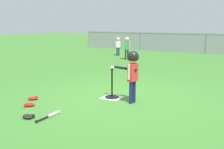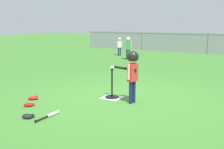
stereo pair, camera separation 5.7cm
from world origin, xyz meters
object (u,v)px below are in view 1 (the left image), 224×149
(glove_by_plate, at_px, (28,116))
(glove_tossed_aside, at_px, (33,98))
(batter_child, at_px, (133,66))
(spare_bat_silver, at_px, (51,115))
(glove_near_bats, at_px, (29,105))
(fielder_deep_left, at_px, (118,44))
(batting_tee, at_px, (112,93))
(fielder_deep_center, at_px, (127,45))
(baseball_on_tee, at_px, (112,67))

(glove_by_plate, distance_m, glove_tossed_aside, 1.19)
(batter_child, distance_m, spare_bat_silver, 1.95)
(glove_by_plate, height_order, glove_near_bats, same)
(fielder_deep_left, bearing_deg, batter_child, -59.12)
(glove_by_plate, bearing_deg, glove_tossed_aside, 132.49)
(batting_tee, bearing_deg, glove_near_bats, -129.46)
(batting_tee, height_order, fielder_deep_center, fielder_deep_center)
(batting_tee, relative_size, fielder_deep_center, 0.63)
(baseball_on_tee, relative_size, glove_by_plate, 0.31)
(glove_by_plate, bearing_deg, baseball_on_tee, 70.93)
(spare_bat_silver, relative_size, glove_near_bats, 2.15)
(glove_near_bats, bearing_deg, spare_bat_silver, -14.71)
(baseball_on_tee, distance_m, spare_bat_silver, 1.82)
(baseball_on_tee, relative_size, fielder_deep_left, 0.08)
(baseball_on_tee, relative_size, glove_tossed_aside, 0.27)
(baseball_on_tee, height_order, fielder_deep_center, fielder_deep_center)
(baseball_on_tee, height_order, glove_near_bats, baseball_on_tee)
(glove_near_bats, bearing_deg, fielder_deep_left, 106.52)
(batter_child, distance_m, glove_by_plate, 2.32)
(batting_tee, height_order, glove_near_bats, batting_tee)
(batting_tee, height_order, baseball_on_tee, baseball_on_tee)
(glove_by_plate, bearing_deg, fielder_deep_center, 103.81)
(batter_child, xyz_separation_m, glove_by_plate, (-1.24, -1.79, -0.78))
(glove_by_plate, bearing_deg, glove_near_bats, 136.16)
(batting_tee, bearing_deg, glove_by_plate, -109.07)
(batting_tee, height_order, glove_tossed_aside, batting_tee)
(batting_tee, bearing_deg, batter_child, -12.57)
(spare_bat_silver, height_order, glove_by_plate, glove_by_plate)
(batting_tee, height_order, fielder_deep_left, fielder_deep_left)
(batting_tee, bearing_deg, glove_tossed_aside, -144.46)
(batting_tee, relative_size, batter_child, 0.60)
(baseball_on_tee, relative_size, glove_near_bats, 0.27)
(batter_child, height_order, glove_near_bats, batter_child)
(baseball_on_tee, xyz_separation_m, glove_near_bats, (-1.18, -1.43, -0.68))
(baseball_on_tee, bearing_deg, batting_tee, 0.00)
(batter_child, xyz_separation_m, glove_near_bats, (-1.76, -1.30, -0.78))
(fielder_deep_center, distance_m, glove_by_plate, 8.02)
(glove_near_bats, relative_size, glove_tossed_aside, 1.00)
(fielder_deep_center, relative_size, glove_by_plate, 4.47)
(fielder_deep_left, bearing_deg, spare_bat_silver, -68.97)
(baseball_on_tee, xyz_separation_m, fielder_deep_left, (-3.67, 6.98, -0.09))
(glove_near_bats, bearing_deg, baseball_on_tee, 50.54)
(glove_near_bats, bearing_deg, fielder_deep_center, 100.86)
(baseball_on_tee, height_order, batter_child, batter_child)
(spare_bat_silver, relative_size, glove_tossed_aside, 2.16)
(spare_bat_silver, distance_m, glove_by_plate, 0.41)
(glove_tossed_aside, bearing_deg, fielder_deep_center, 99.12)
(batter_child, bearing_deg, fielder_deep_left, 120.88)
(fielder_deep_center, xyz_separation_m, spare_bat_silver, (2.22, -7.49, -0.66))
(spare_bat_silver, bearing_deg, batter_child, 58.34)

